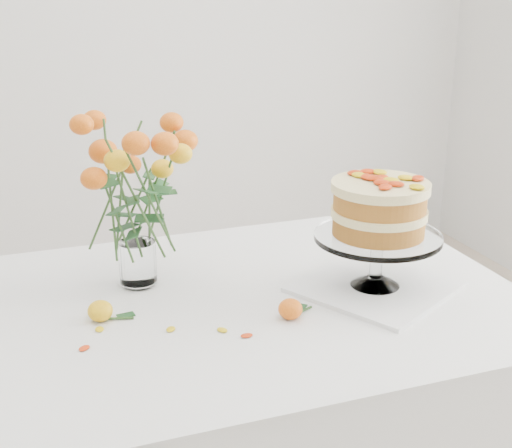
# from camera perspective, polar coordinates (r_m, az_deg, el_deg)

# --- Properties ---
(table) EXTENTS (1.43, 0.93, 0.76)m
(table) POSITION_cam_1_polar(r_m,az_deg,el_deg) (1.66, -3.46, -8.79)
(table) COLOR tan
(table) RESTS_ON ground
(napkin) EXTENTS (0.43, 0.43, 0.01)m
(napkin) POSITION_cam_1_polar(r_m,az_deg,el_deg) (1.71, 9.47, -4.99)
(napkin) COLOR white
(napkin) RESTS_ON table
(cake_stand) EXTENTS (0.29, 0.29, 0.26)m
(cake_stand) POSITION_cam_1_polar(r_m,az_deg,el_deg) (1.64, 9.82, 0.80)
(cake_stand) COLOR white
(cake_stand) RESTS_ON napkin
(rose_vase) EXTENTS (0.34, 0.34, 0.44)m
(rose_vase) POSITION_cam_1_polar(r_m,az_deg,el_deg) (1.64, -9.83, 3.39)
(rose_vase) COLOR white
(rose_vase) RESTS_ON table
(loose_rose_near) EXTENTS (0.09, 0.05, 0.05)m
(loose_rose_near) POSITION_cam_1_polar(r_m,az_deg,el_deg) (1.57, -12.34, -6.81)
(loose_rose_near) COLOR yellow
(loose_rose_near) RESTS_ON table
(loose_rose_far) EXTENTS (0.09, 0.06, 0.04)m
(loose_rose_far) POSITION_cam_1_polar(r_m,az_deg,el_deg) (1.54, 2.78, -6.81)
(loose_rose_far) COLOR #C14809
(loose_rose_far) RESTS_ON table
(stray_petal_a) EXTENTS (0.03, 0.02, 0.00)m
(stray_petal_a) POSITION_cam_1_polar(r_m,az_deg,el_deg) (1.51, -6.83, -8.36)
(stray_petal_a) COLOR yellow
(stray_petal_a) RESTS_ON table
(stray_petal_b) EXTENTS (0.03, 0.02, 0.00)m
(stray_petal_b) POSITION_cam_1_polar(r_m,az_deg,el_deg) (1.50, -2.72, -8.48)
(stray_petal_b) COLOR yellow
(stray_petal_b) RESTS_ON table
(stray_petal_c) EXTENTS (0.03, 0.02, 0.00)m
(stray_petal_c) POSITION_cam_1_polar(r_m,az_deg,el_deg) (1.48, -0.75, -8.93)
(stray_petal_c) COLOR yellow
(stray_petal_c) RESTS_ON table
(stray_petal_d) EXTENTS (0.03, 0.02, 0.00)m
(stray_petal_d) POSITION_cam_1_polar(r_m,az_deg,el_deg) (1.54, -12.41, -8.24)
(stray_petal_d) COLOR yellow
(stray_petal_d) RESTS_ON table
(stray_petal_e) EXTENTS (0.03, 0.02, 0.00)m
(stray_petal_e) POSITION_cam_1_polar(r_m,az_deg,el_deg) (1.47, -13.58, -9.65)
(stray_petal_e) COLOR yellow
(stray_petal_e) RESTS_ON table
(stray_petal_f) EXTENTS (0.03, 0.02, 0.00)m
(stray_petal_f) POSITION_cam_1_polar(r_m,az_deg,el_deg) (1.66, 7.32, -5.75)
(stray_petal_f) COLOR yellow
(stray_petal_f) RESTS_ON table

